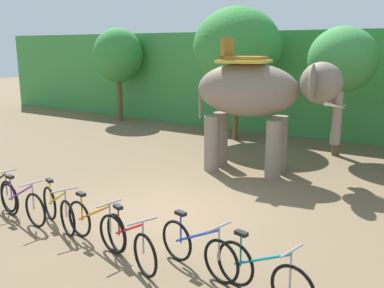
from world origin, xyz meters
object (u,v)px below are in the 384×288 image
at_px(tree_center_right, 118,55).
at_px(tree_left, 342,60).
at_px(bike_orange, 95,224).
at_px(bike_blue, 198,249).
at_px(tree_center, 237,48).
at_px(bike_red, 130,242).
at_px(elephant, 259,95).
at_px(bike_purple, 22,203).
at_px(bike_yellow, 58,209).
at_px(bike_teal, 262,274).

height_order(tree_center_right, tree_left, tree_center_right).
distance_m(bike_orange, bike_blue, 2.08).
relative_size(tree_left, bike_orange, 2.46).
relative_size(tree_center, bike_red, 3.10).
distance_m(tree_left, elephant, 3.59).
bearing_deg(bike_purple, tree_center_right, 122.65).
distance_m(elephant, bike_yellow, 6.25).
relative_size(tree_left, bike_blue, 2.48).
relative_size(bike_blue, bike_teal, 1.00).
height_order(tree_center, tree_left, tree_center).
bearing_deg(bike_red, elephant, 94.63).
bearing_deg(bike_purple, bike_blue, 3.21).
bearing_deg(tree_center, bike_blue, -66.22).
relative_size(tree_center_right, tree_center, 0.88).
relative_size(tree_center, elephant, 1.18).
distance_m(bike_red, bike_blue, 1.14).
height_order(bike_yellow, bike_red, same).
relative_size(bike_yellow, bike_blue, 0.97).
height_order(bike_red, bike_teal, same).
distance_m(tree_center, bike_teal, 11.24).
relative_size(bike_yellow, bike_orange, 0.96).
distance_m(bike_orange, bike_teal, 3.25).
height_order(tree_center_right, elephant, tree_center_right).
bearing_deg(bike_blue, bike_yellow, -179.22).
distance_m(tree_center_right, bike_purple, 12.58).
height_order(tree_center_right, bike_orange, tree_center_right).
height_order(bike_yellow, bike_teal, same).
bearing_deg(bike_teal, tree_center_right, 139.30).
xyz_separation_m(bike_orange, bike_red, (1.00, -0.20, 0.00)).
bearing_deg(bike_orange, bike_blue, 5.52).
xyz_separation_m(tree_left, bike_orange, (-1.93, -9.06, -2.72)).
bearing_deg(bike_purple, tree_left, 66.30).
bearing_deg(bike_red, bike_orange, 168.87).
xyz_separation_m(tree_center_right, elephant, (9.19, -4.41, -0.92)).
xyz_separation_m(bike_purple, bike_orange, (2.06, 0.03, 0.00)).
bearing_deg(bike_teal, elephant, 115.13).
bearing_deg(bike_purple, tree_center, 89.74).
distance_m(tree_center, bike_purple, 10.00).
distance_m(bike_yellow, bike_red, 2.20).
relative_size(tree_center_right, bike_purple, 2.58).
distance_m(tree_left, bike_teal, 9.51).
relative_size(elephant, bike_yellow, 2.61).
height_order(tree_center, bike_yellow, tree_center).
bearing_deg(tree_left, elephant, -114.29).
relative_size(tree_center, bike_orange, 2.94).
height_order(tree_center, bike_red, tree_center).
relative_size(tree_center, bike_yellow, 3.07).
distance_m(tree_center_right, bike_red, 14.54).
relative_size(elephant, bike_blue, 2.53).
relative_size(elephant, bike_purple, 2.48).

